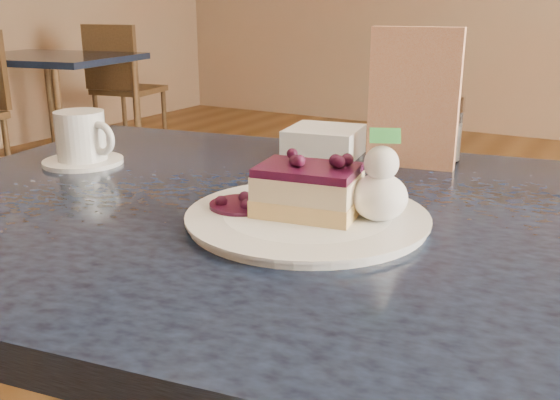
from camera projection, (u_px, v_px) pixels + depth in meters
The scene contains 10 objects.
main_table at pixel (318, 267), 0.88m from camera, with size 1.41×1.06×0.80m.
dessert_plate at pixel (307, 218), 0.81m from camera, with size 0.31×0.31×0.01m, color white.
cheesecake_slice at pixel (308, 190), 0.80m from camera, with size 0.14×0.11×0.06m.
whipped_cream at pixel (380, 197), 0.78m from camera, with size 0.07×0.07×0.06m.
berry_sauce at pixel (241, 205), 0.83m from camera, with size 0.09×0.09×0.01m, color #410D2A.
coffee_set at pixel (82, 141), 1.09m from camera, with size 0.15×0.14×0.09m.
menu_card at pixel (414, 99), 1.05m from camera, with size 0.15×0.03×0.24m, color beige.
sugar_shaker at pixel (445, 128), 1.11m from camera, with size 0.06×0.06×0.12m.
napkin_stack at pixel (324, 142), 1.15m from camera, with size 0.13×0.13×0.05m, color white.
bg_table_far_left at pixel (60, 159), 4.22m from camera, with size 1.14×1.84×1.22m.
Camera 1 is at (0.25, -0.50, 1.08)m, focal length 40.00 mm.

